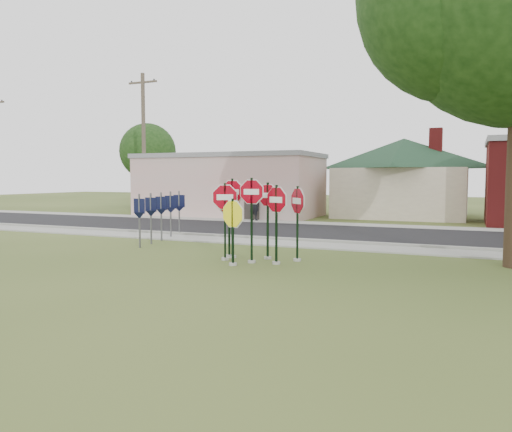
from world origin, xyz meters
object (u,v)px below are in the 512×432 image
at_px(stop_sign_center, 252,208).
at_px(stop_sign_yellow, 233,224).
at_px(utility_pole_near, 144,142).
at_px(stop_sign_left, 225,210).
at_px(pedestrian, 254,204).

height_order(stop_sign_center, stop_sign_yellow, stop_sign_center).
bearing_deg(stop_sign_center, utility_pole_near, 135.18).
bearing_deg(utility_pole_near, stop_sign_yellow, -46.76).
xyz_separation_m(stop_sign_center, stop_sign_yellow, (-0.32, -0.64, -0.44)).
bearing_deg(stop_sign_left, stop_sign_yellow, -49.80).
height_order(stop_sign_yellow, utility_pole_near, utility_pole_near).
xyz_separation_m(stop_sign_center, utility_pole_near, (-14.15, 14.06, 3.28)).
relative_size(stop_sign_center, utility_pole_near, 0.28).
relative_size(utility_pole_near, pedestrian, 4.95).
height_order(stop_sign_yellow, stop_sign_left, stop_sign_left).
bearing_deg(stop_sign_center, stop_sign_yellow, -116.75).
distance_m(stop_sign_left, utility_pole_near, 19.48).
distance_m(stop_sign_center, stop_sign_left, 0.98).
height_order(stop_sign_left, utility_pole_near, utility_pole_near).
bearing_deg(utility_pole_near, pedestrian, -5.22).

